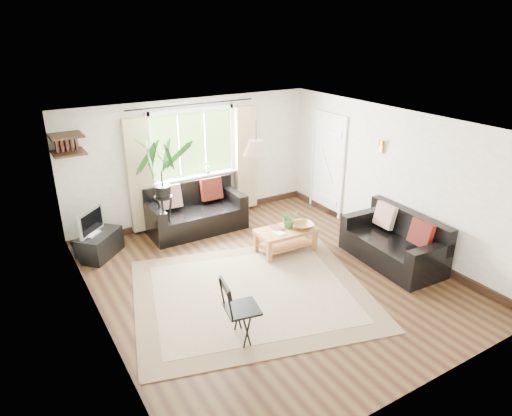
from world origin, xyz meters
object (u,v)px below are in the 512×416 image
coffee_table (286,240)px  palm_stand (163,192)px  folding_chair (242,310)px  tv_stand (100,245)px  sofa_back (196,209)px  sofa_right (393,240)px

coffee_table → palm_stand: 2.28m
palm_stand → folding_chair: bearing=-93.1°
coffee_table → tv_stand: size_ratio=1.29×
folding_chair → sofa_back: bearing=-3.7°
palm_stand → folding_chair: (-0.17, -3.08, -0.52)m
sofa_back → coffee_table: 1.88m
sofa_back → sofa_right: (2.24, -2.82, -0.02)m
folding_chair → sofa_right: bearing=-71.0°
sofa_right → palm_stand: size_ratio=0.89×
coffee_table → folding_chair: folding_chair is taller
folding_chair → tv_stand: bearing=28.1°
sofa_right → palm_stand: 3.96m
coffee_table → folding_chair: size_ratio=1.18×
sofa_back → sofa_right: bearing=-51.4°
sofa_right → coffee_table: sofa_right is taller
sofa_right → folding_chair: folding_chair is taller
tv_stand → folding_chair: bearing=-116.3°
sofa_right → coffee_table: size_ratio=1.67×
tv_stand → palm_stand: 1.37m
sofa_back → palm_stand: 0.88m
coffee_table → palm_stand: bearing=139.3°
sofa_right → tv_stand: bearing=-120.8°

